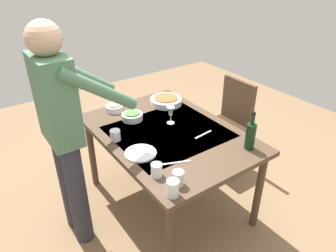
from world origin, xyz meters
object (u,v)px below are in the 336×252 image
object	(u,v)px
water_cup_near_right	(178,178)
side_bowl_bread	(114,107)
wine_bottle	(251,135)
water_cup_far_left	(173,188)
chair_near	(229,118)
serving_bowl_pasta	(166,101)
water_cup_near_left	(157,170)
dinner_plate_near	(141,153)
person_server	(64,128)
dining_table	(168,139)
water_cup_far_right	(115,135)
side_bowl_salad	(132,116)
wine_glass_left	(171,112)

from	to	relation	value
water_cup_near_right	side_bowl_bread	size ratio (longest dim) A/B	0.62
wine_bottle	water_cup_far_left	bearing A→B (deg)	96.64
chair_near	serving_bowl_pasta	bearing A→B (deg)	65.46
water_cup_near_left	dinner_plate_near	xyz separation A→B (m)	(0.27, -0.04, -0.04)
person_server	dinner_plate_near	distance (m)	0.56
wine_bottle	water_cup_far_left	size ratio (longest dim) A/B	2.70
wine_bottle	water_cup_far_left	world-z (taller)	wine_bottle
dining_table	wine_bottle	size ratio (longest dim) A/B	4.77
chair_near	water_cup_far_right	xyz separation A→B (m)	(-0.03, 1.29, 0.27)
water_cup_far_left	chair_near	bearing A→B (deg)	-58.63
water_cup_far_left	side_bowl_salad	world-z (taller)	water_cup_far_left
dining_table	side_bowl_bread	world-z (taller)	side_bowl_bread
serving_bowl_pasta	side_bowl_salad	bearing A→B (deg)	102.15
wine_glass_left	dinner_plate_near	distance (m)	0.51
dining_table	dinner_plate_near	bearing A→B (deg)	112.85
dining_table	water_cup_far_left	xyz separation A→B (m)	(-0.63, 0.41, 0.13)
chair_near	water_cup_far_right	world-z (taller)	chair_near
water_cup_far_left	water_cup_near_left	bearing A→B (deg)	-6.76
dinner_plate_near	dining_table	bearing A→B (deg)	-67.15
chair_near	person_server	size ratio (longest dim) A/B	0.54
wine_glass_left	water_cup_near_left	size ratio (longest dim) A/B	1.64
wine_glass_left	serving_bowl_pasta	xyz separation A→B (m)	(0.34, -0.19, -0.07)
water_cup_far_left	dining_table	bearing A→B (deg)	-33.19
dining_table	wine_bottle	bearing A→B (deg)	-147.36
wine_bottle	water_cup_near_left	size ratio (longest dim) A/B	3.22
dining_table	serving_bowl_pasta	xyz separation A→B (m)	(0.43, -0.28, 0.11)
dining_table	water_cup_near_right	size ratio (longest dim) A/B	14.26
water_cup_far_right	water_cup_near_left	bearing A→B (deg)	-178.22
wine_bottle	side_bowl_bread	xyz separation A→B (m)	(1.12, 0.53, -0.08)
person_server	side_bowl_bread	world-z (taller)	person_server
wine_bottle	water_cup_near_right	size ratio (longest dim) A/B	2.99
wine_bottle	side_bowl_bread	distance (m)	1.25
chair_near	serving_bowl_pasta	distance (m)	0.71
wine_glass_left	side_bowl_salad	distance (m)	0.34
wine_glass_left	water_cup_far_left	xyz separation A→B (m)	(-0.73, 0.51, -0.05)
dining_table	side_bowl_salad	distance (m)	0.38
chair_near	serving_bowl_pasta	xyz separation A→B (m)	(0.27, 0.60, 0.26)
dining_table	water_cup_near_left	bearing A→B (deg)	137.32
wine_bottle	wine_glass_left	xyz separation A→B (m)	(0.64, 0.25, -0.01)
wine_glass_left	dinner_plate_near	size ratio (longest dim) A/B	0.66
chair_near	serving_bowl_pasta	size ratio (longest dim) A/B	3.03
wine_bottle	water_cup_near_right	world-z (taller)	wine_bottle
dining_table	chair_near	xyz separation A→B (m)	(0.16, -0.88, -0.15)
water_cup_far_left	serving_bowl_pasta	size ratio (longest dim) A/B	0.37
wine_glass_left	dinner_plate_near	world-z (taller)	wine_glass_left
wine_bottle	water_cup_near_left	xyz separation A→B (m)	(0.12, 0.73, -0.06)
dining_table	person_server	world-z (taller)	person_server
person_server	water_cup_near_left	xyz separation A→B (m)	(-0.58, -0.38, -0.16)
dining_table	chair_near	distance (m)	0.91
dining_table	wine_glass_left	xyz separation A→B (m)	(0.10, -0.10, 0.18)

